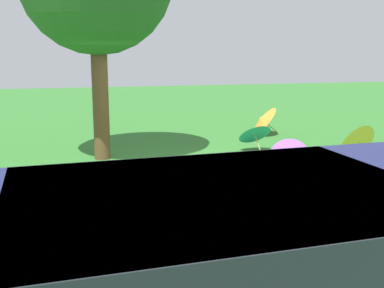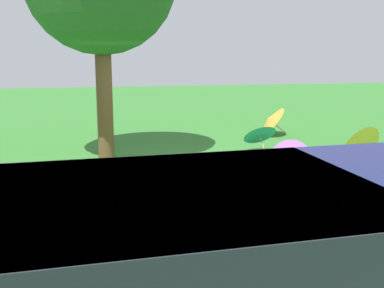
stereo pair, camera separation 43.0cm
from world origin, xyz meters
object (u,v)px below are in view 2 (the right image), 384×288
parasol_yellow_0 (357,145)px  parasol_teal_0 (259,132)px  parasol_purple_1 (290,157)px  van_dark (281,268)px  parasol_orange_0 (270,120)px

parasol_yellow_0 → parasol_teal_0: 2.35m
parasol_purple_1 → parasol_yellow_0: bearing=-167.1°
van_dark → parasol_teal_0: van_dark is taller
parasol_yellow_0 → parasol_orange_0: 3.80m
van_dark → parasol_teal_0: 8.00m
van_dark → parasol_orange_0: bearing=-109.9°
parasol_teal_0 → parasol_yellow_0: bearing=127.6°
van_dark → parasol_yellow_0: 6.95m
parasol_orange_0 → parasol_purple_1: parasol_orange_0 is taller
parasol_orange_0 → parasol_teal_0: (0.98, 1.92, 0.03)m
van_dark → parasol_orange_0: size_ratio=4.47×
parasol_yellow_0 → parasol_teal_0: size_ratio=1.23×
van_dark → parasol_purple_1: size_ratio=4.77×
parasol_purple_1 → parasol_teal_0: same height
van_dark → parasol_yellow_0: bearing=-124.1°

